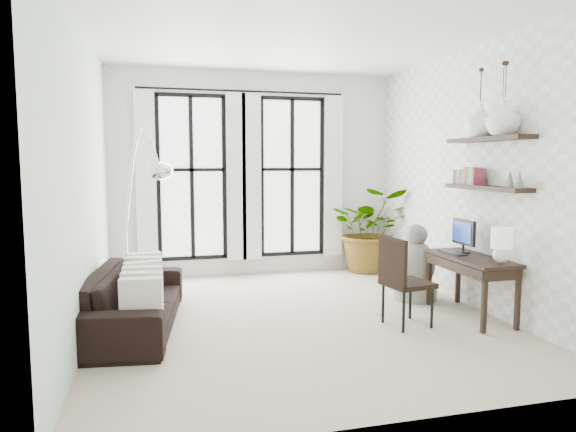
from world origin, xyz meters
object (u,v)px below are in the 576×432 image
object	(u,v)px
sofa	(134,299)
buddha	(416,268)
arc_lamp	(141,173)
plant	(370,229)
desk_chair	(401,276)
desk	(474,260)

from	to	relation	value
sofa	buddha	world-z (taller)	buddha
buddha	arc_lamp	bearing A→B (deg)	179.28
sofa	plant	bearing A→B (deg)	-53.08
desk_chair	buddha	xyz separation A→B (m)	(0.70, 0.96, -0.14)
plant	arc_lamp	xyz separation A→B (m)	(-3.55, -1.74, 0.98)
arc_lamp	plant	bearing A→B (deg)	26.10
arc_lamp	buddha	distance (m)	3.64
arc_lamp	buddha	world-z (taller)	arc_lamp
plant	arc_lamp	world-z (taller)	arc_lamp
desk_chair	buddha	distance (m)	1.20
sofa	desk_chair	size ratio (longest dim) A/B	2.22
plant	arc_lamp	distance (m)	4.07
plant	desk_chair	distance (m)	2.87
sofa	plant	world-z (taller)	plant
desk	buddha	size ratio (longest dim) A/B	1.21
sofa	desk_chair	xyz separation A→B (m)	(2.81, -0.67, 0.24)
desk	desk_chair	size ratio (longest dim) A/B	1.22
plant	desk	size ratio (longest dim) A/B	1.16
desk	buddha	bearing A→B (deg)	104.48
buddha	desk_chair	bearing A→B (deg)	-126.00
buddha	sofa	bearing A→B (deg)	-175.20
desk	buddha	xyz separation A→B (m)	(-0.23, 0.91, -0.26)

